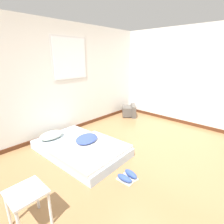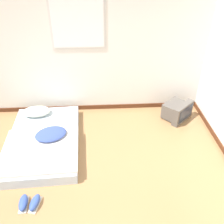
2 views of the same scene
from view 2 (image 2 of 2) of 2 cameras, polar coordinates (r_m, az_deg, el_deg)
ground_plane at (r=3.47m, az=-9.60°, el=-22.10°), size 20.00×20.00×0.00m
wall_back at (r=4.69m, az=-8.62°, el=14.17°), size 7.29×0.08×2.60m
mattress_bed at (r=4.38m, az=-15.41°, el=-6.16°), size 1.23×1.87×0.31m
crt_tv at (r=5.00m, az=14.67°, el=0.28°), size 0.64×0.63×0.36m
sneaker_pair at (r=3.63m, az=-18.42°, el=-19.11°), size 0.29×0.28×0.10m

